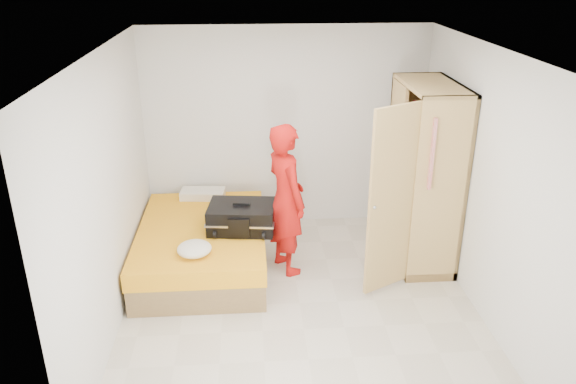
{
  "coord_description": "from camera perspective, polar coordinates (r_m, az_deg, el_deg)",
  "views": [
    {
      "loc": [
        -0.48,
        -4.93,
        3.36
      ],
      "look_at": [
        -0.07,
        0.63,
        1.0
      ],
      "focal_mm": 35.0,
      "sensor_mm": 36.0,
      "label": 1
    }
  ],
  "objects": [
    {
      "name": "room",
      "position": [
        5.36,
        1.29,
        0.35
      ],
      "size": [
        4.0,
        4.02,
        2.6
      ],
      "color": "beige",
      "rests_on": "ground"
    },
    {
      "name": "pillow",
      "position": [
        7.23,
        -8.65,
        -0.18
      ],
      "size": [
        0.57,
        0.33,
        0.1
      ],
      "primitive_type": "cube",
      "rotation": [
        0.0,
        0.0,
        -0.09
      ],
      "color": "white",
      "rests_on": "bed"
    },
    {
      "name": "bed",
      "position": [
        6.6,
        -8.67,
        -5.46
      ],
      "size": [
        1.42,
        2.02,
        0.5
      ],
      "color": "brown",
      "rests_on": "ground"
    },
    {
      "name": "wardrobe",
      "position": [
        6.53,
        13.37,
        1.1
      ],
      "size": [
        1.11,
        1.46,
        2.1
      ],
      "color": "tan",
      "rests_on": "ground"
    },
    {
      "name": "round_cushion",
      "position": [
        5.89,
        -9.5,
        -5.72
      ],
      "size": [
        0.36,
        0.36,
        0.14
      ],
      "primitive_type": "ellipsoid",
      "color": "white",
      "rests_on": "bed"
    },
    {
      "name": "suitcase",
      "position": [
        6.32,
        -4.72,
        -2.56
      ],
      "size": [
        0.81,
        0.64,
        0.32
      ],
      "rotation": [
        0.0,
        0.0,
        -0.12
      ],
      "color": "black",
      "rests_on": "bed"
    },
    {
      "name": "person",
      "position": [
        6.21,
        -0.22,
        -0.74
      ],
      "size": [
        0.64,
        0.75,
        1.73
      ],
      "primitive_type": "imported",
      "rotation": [
        0.0,
        0.0,
        1.99
      ],
      "color": "red",
      "rests_on": "ground"
    }
  ]
}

